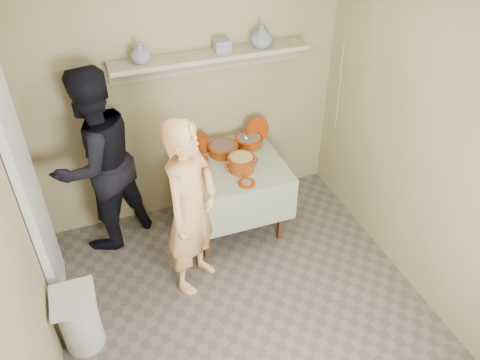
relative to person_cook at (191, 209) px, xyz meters
name	(u,v)px	position (x,y,z in m)	size (l,w,h in m)	color
ground	(254,327)	(0.30, -0.68, -0.82)	(3.50, 3.50, 0.00)	#61564C
tile_panel	(34,203)	(-1.16, 0.27, 0.18)	(0.06, 0.70, 2.00)	silver
plate_stack_a	(191,146)	(0.25, 0.88, 0.04)	(0.14, 0.14, 0.19)	#792200
plate_stack_b	(202,143)	(0.36, 0.91, 0.02)	(0.13, 0.13, 0.16)	#792200
bowl_stack	(200,166)	(0.24, 0.55, 0.01)	(0.14, 0.14, 0.14)	#792200
empty_bowl	(200,161)	(0.28, 0.69, -0.04)	(0.16, 0.16, 0.05)	#792200
propped_lid	(258,129)	(0.95, 0.90, 0.06)	(0.25, 0.25, 0.02)	#792200
vase_right	(262,36)	(0.97, 0.93, 1.00)	(0.19, 0.19, 0.20)	navy
vase_left	(140,53)	(-0.11, 0.94, 0.99)	(0.17, 0.17, 0.17)	navy
ceramic_box	(222,46)	(0.61, 0.95, 0.95)	(0.14, 0.10, 0.10)	navy
person_cook	(191,209)	(0.00, 0.00, 0.00)	(0.60, 0.39, 1.64)	#EEA667
person_helper	(97,162)	(-0.64, 0.83, 0.08)	(0.87, 0.68, 1.80)	black
room_shell	(259,167)	(0.30, -0.68, 0.79)	(3.04, 3.54, 2.62)	tan
serving_table	(231,173)	(0.55, 0.60, -0.18)	(0.97, 0.97, 0.76)	#4C2D16
cazuela_meat_a	(223,149)	(0.54, 0.78, 0.00)	(0.30, 0.30, 0.10)	#672305
cazuela_meat_b	(249,141)	(0.82, 0.83, 0.00)	(0.28, 0.28, 0.10)	#672305
ladle	(246,138)	(0.79, 0.80, 0.05)	(0.08, 0.26, 0.19)	silver
cazuela_rice	(241,162)	(0.61, 0.46, 0.02)	(0.33, 0.25, 0.14)	#672305
front_plate	(247,183)	(0.57, 0.24, -0.05)	(0.16, 0.16, 0.03)	#792200
wall_shelf	(210,57)	(0.50, 0.98, 0.85)	(1.80, 0.25, 0.21)	tan
trash_bin	(79,319)	(-1.01, -0.34, -0.54)	(0.32, 0.32, 0.56)	silver
electrical_cord	(339,87)	(1.77, 0.80, 0.43)	(0.01, 0.05, 0.90)	silver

